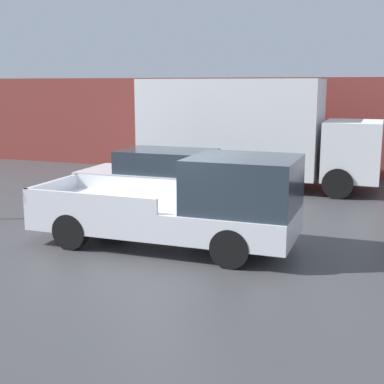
# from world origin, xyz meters

# --- Properties ---
(ground_plane) EXTENTS (60.00, 60.00, 0.00)m
(ground_plane) POSITION_xyz_m (0.00, 0.00, 0.00)
(ground_plane) COLOR #3D3D3F
(building_wall) EXTENTS (28.00, 0.15, 3.68)m
(building_wall) POSITION_xyz_m (0.00, 10.44, 1.84)
(building_wall) COLOR brown
(building_wall) RESTS_ON ground
(pickup_truck) EXTENTS (5.64, 2.11, 2.01)m
(pickup_truck) POSITION_xyz_m (0.26, 0.33, 0.94)
(pickup_truck) COLOR silver
(pickup_truck) RESTS_ON ground
(car) EXTENTS (4.72, 1.98, 1.63)m
(car) POSITION_xyz_m (-1.78, 3.76, 0.83)
(car) COLOR silver
(car) RESTS_ON ground
(delivery_truck) EXTENTS (7.90, 2.54, 3.60)m
(delivery_truck) POSITION_xyz_m (-0.38, 7.70, 1.90)
(delivery_truck) COLOR white
(delivery_truck) RESTS_ON ground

